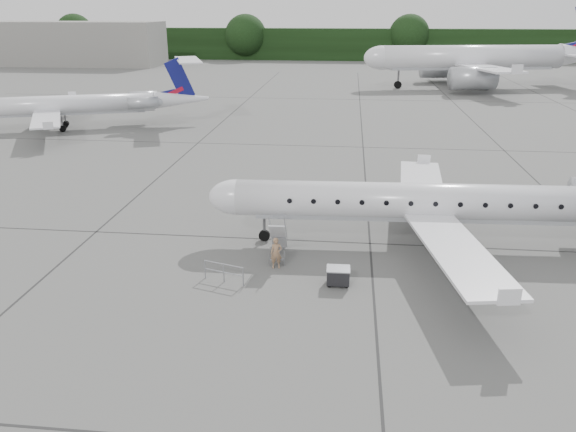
# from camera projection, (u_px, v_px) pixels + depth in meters

# --- Properties ---
(ground) EXTENTS (320.00, 320.00, 0.00)m
(ground) POSITION_uv_depth(u_px,v_px,m) (440.00, 304.00, 26.37)
(ground) COLOR #565654
(ground) RESTS_ON ground
(treeline) EXTENTS (260.00, 4.00, 8.00)m
(treeline) POSITION_uv_depth(u_px,v_px,m) (369.00, 45.00, 146.09)
(treeline) COLOR black
(treeline) RESTS_ON ground
(terminal_building) EXTENTS (40.00, 14.00, 10.00)m
(terminal_building) POSITION_uv_depth(u_px,v_px,m) (77.00, 44.00, 134.21)
(terminal_building) COLOR slate
(terminal_building) RESTS_ON ground
(main_regional_jet) EXTENTS (29.98, 22.15, 7.48)m
(main_regional_jet) POSITION_uv_depth(u_px,v_px,m) (437.00, 184.00, 31.60)
(main_regional_jet) COLOR silver
(main_regional_jet) RESTS_ON ground
(airstair) EXTENTS (0.95, 2.45, 2.34)m
(airstair) POSITION_uv_depth(u_px,v_px,m) (278.00, 238.00, 30.90)
(airstair) COLOR silver
(airstair) RESTS_ON ground
(passenger) EXTENTS (0.68, 0.51, 1.70)m
(passenger) POSITION_uv_depth(u_px,v_px,m) (276.00, 253.00, 29.74)
(passenger) COLOR #926E4F
(passenger) RESTS_ON ground
(safety_railing) EXTENTS (2.13, 0.73, 1.00)m
(safety_railing) POSITION_uv_depth(u_px,v_px,m) (224.00, 273.00, 28.29)
(safety_railing) COLOR gray
(safety_railing) RESTS_ON ground
(baggage_cart) EXTENTS (1.13, 0.92, 0.97)m
(baggage_cart) POSITION_uv_depth(u_px,v_px,m) (338.00, 276.00, 28.03)
(baggage_cart) COLOR black
(baggage_cart) RESTS_ON ground
(bg_narrowbody) EXTENTS (44.02, 35.06, 14.22)m
(bg_narrowbody) POSITION_uv_depth(u_px,v_px,m) (473.00, 45.00, 94.93)
(bg_narrowbody) COLOR silver
(bg_narrowbody) RESTS_ON ground
(bg_regional_left) EXTENTS (34.39, 29.57, 7.60)m
(bg_regional_left) POSITION_uv_depth(u_px,v_px,m) (50.00, 96.00, 62.73)
(bg_regional_left) COLOR silver
(bg_regional_left) RESTS_ON ground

